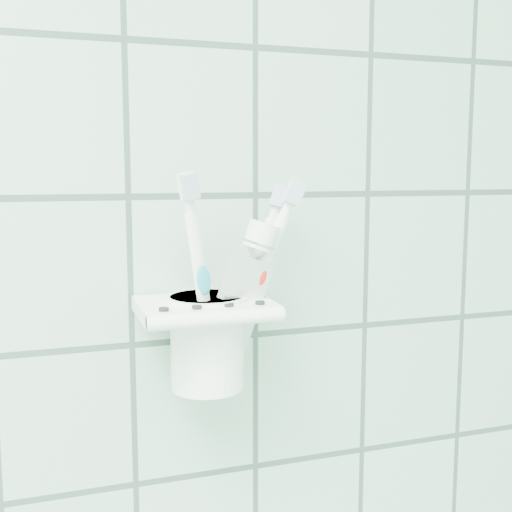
{
  "coord_description": "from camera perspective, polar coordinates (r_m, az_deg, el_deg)",
  "views": [
    {
      "loc": [
        0.52,
        0.63,
        1.41
      ],
      "look_at": [
        0.68,
        1.1,
        1.34
      ],
      "focal_mm": 45.0,
      "sensor_mm": 36.0,
      "label": 1
    }
  ],
  "objects": [
    {
      "name": "holder_bracket",
      "position": [
        0.56,
        -4.66,
        -4.74
      ],
      "size": [
        0.11,
        0.1,
        0.03
      ],
      "color": "white",
      "rests_on": "wall_back"
    },
    {
      "name": "cup",
      "position": [
        0.57,
        -4.35,
        -7.22
      ],
      "size": [
        0.07,
        0.07,
        0.08
      ],
      "color": "white",
      "rests_on": "holder_bracket"
    },
    {
      "name": "toothbrush_pink",
      "position": [
        0.54,
        -3.69,
        -1.87
      ],
      "size": [
        0.04,
        0.03,
        0.18
      ],
      "rotation": [
        0.04,
        -0.18,
        0.33
      ],
      "color": "white",
      "rests_on": "cup"
    },
    {
      "name": "toothbrush_blue",
      "position": [
        0.55,
        -2.86,
        -1.88
      ],
      "size": [
        0.06,
        0.03,
        0.18
      ],
      "rotation": [
        -0.25,
        0.27,
        -0.47
      ],
      "color": "white",
      "rests_on": "cup"
    },
    {
      "name": "toothbrush_orange",
      "position": [
        0.55,
        -3.8,
        -1.42
      ],
      "size": [
        0.07,
        0.02,
        0.18
      ],
      "rotation": [
        0.01,
        0.41,
        -0.09
      ],
      "color": "white",
      "rests_on": "cup"
    },
    {
      "name": "toothpaste_tube",
      "position": [
        0.55,
        -3.94,
        -2.74
      ],
      "size": [
        0.07,
        0.04,
        0.16
      ],
      "rotation": [
        0.08,
        0.33,
        0.17
      ],
      "color": "silver",
      "rests_on": "cup"
    }
  ]
}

